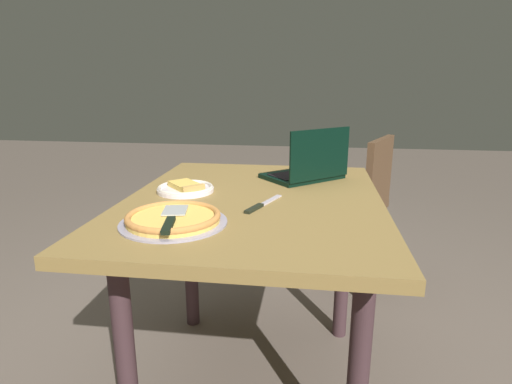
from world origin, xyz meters
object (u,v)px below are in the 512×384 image
at_px(dining_table, 254,225).
at_px(pizza_tray, 173,218).
at_px(chair_near, 357,200).
at_px(laptop, 307,169).
at_px(table_knife, 261,205).
at_px(pizza_plate, 186,188).

height_order(dining_table, pizza_tray, pizza_tray).
relative_size(dining_table, chair_near, 1.33).
height_order(laptop, chair_near, laptop).
distance_m(pizza_tray, table_knife, 0.31).
xyz_separation_m(pizza_plate, pizza_tray, (0.35, 0.07, 0.00)).
relative_size(pizza_tray, table_knife, 1.39).
bearing_deg(pizza_tray, pizza_plate, -168.56).
bearing_deg(dining_table, laptop, 148.46).
bearing_deg(dining_table, table_knife, 19.93).
bearing_deg(pizza_tray, laptop, 148.12).
height_order(dining_table, pizza_plate, pizza_plate).
xyz_separation_m(dining_table, laptop, (-0.30, 0.18, 0.15)).
xyz_separation_m(dining_table, table_knife, (0.10, 0.04, 0.11)).
relative_size(laptop, table_knife, 1.66).
bearing_deg(dining_table, pizza_tray, -32.21).
relative_size(table_knife, chair_near, 0.26).
height_order(laptop, pizza_plate, laptop).
bearing_deg(pizza_plate, laptop, 119.80).
bearing_deg(table_knife, chair_near, 157.18).
bearing_deg(table_knife, laptop, 160.00).
bearing_deg(table_knife, pizza_tray, -48.49).
height_order(dining_table, laptop, laptop).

